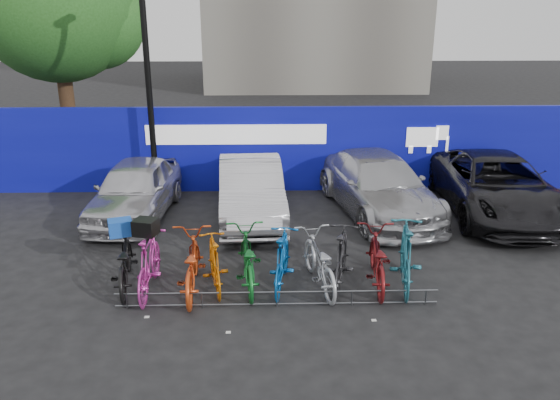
{
  "coord_description": "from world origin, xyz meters",
  "views": [
    {
      "loc": [
        -0.16,
        -8.97,
        4.85
      ],
      "look_at": [
        0.11,
        2.0,
        1.07
      ],
      "focal_mm": 35.0,
      "sensor_mm": 36.0,
      "label": 1
    }
  ],
  "objects_px": {
    "lamppost": "(148,77)",
    "car_2": "(378,185)",
    "bike_5": "(282,260)",
    "bike_9": "(406,255)",
    "bike_3": "(215,263)",
    "bike_1": "(149,263)",
    "car_3": "(496,185)",
    "bike_0": "(124,261)",
    "bike_7": "(341,258)",
    "car_1": "(251,190)",
    "bike_8": "(377,259)",
    "bike_4": "(247,259)",
    "bike_6": "(319,261)",
    "bike_rack": "(277,298)",
    "car_0": "(135,189)",
    "tree": "(63,5)",
    "bike_2": "(191,264)"
  },
  "relations": [
    {
      "from": "lamppost",
      "to": "car_2",
      "type": "height_order",
      "value": "lamppost"
    },
    {
      "from": "bike_5",
      "to": "bike_9",
      "type": "xyz_separation_m",
      "value": [
        2.28,
        -0.0,
        0.07
      ]
    },
    {
      "from": "lamppost",
      "to": "bike_9",
      "type": "height_order",
      "value": "lamppost"
    },
    {
      "from": "bike_3",
      "to": "car_2",
      "type": "bearing_deg",
      "value": -144.83
    },
    {
      "from": "car_2",
      "to": "bike_9",
      "type": "xyz_separation_m",
      "value": [
        -0.26,
        -3.98,
        -0.11
      ]
    },
    {
      "from": "bike_1",
      "to": "bike_5",
      "type": "height_order",
      "value": "bike_1"
    },
    {
      "from": "car_3",
      "to": "bike_0",
      "type": "relative_size",
      "value": 2.7
    },
    {
      "from": "car_3",
      "to": "bike_7",
      "type": "bearing_deg",
      "value": -135.84
    },
    {
      "from": "car_1",
      "to": "bike_8",
      "type": "bearing_deg",
      "value": -60.22
    },
    {
      "from": "bike_4",
      "to": "bike_6",
      "type": "distance_m",
      "value": 1.33
    },
    {
      "from": "car_1",
      "to": "bike_5",
      "type": "distance_m",
      "value": 3.75
    },
    {
      "from": "bike_5",
      "to": "bike_7",
      "type": "bearing_deg",
      "value": -170.22
    },
    {
      "from": "bike_rack",
      "to": "bike_0",
      "type": "bearing_deg",
      "value": 163.64
    },
    {
      "from": "lamppost",
      "to": "bike_8",
      "type": "xyz_separation_m",
      "value": [
        5.07,
        -5.23,
        -2.75
      ]
    },
    {
      "from": "car_0",
      "to": "car_3",
      "type": "height_order",
      "value": "car_3"
    },
    {
      "from": "bike_6",
      "to": "bike_7",
      "type": "height_order",
      "value": "bike_7"
    },
    {
      "from": "tree",
      "to": "car_3",
      "type": "distance_m",
      "value": 14.46
    },
    {
      "from": "bike_0",
      "to": "bike_2",
      "type": "height_order",
      "value": "bike_2"
    },
    {
      "from": "bike_3",
      "to": "bike_4",
      "type": "distance_m",
      "value": 0.6
    },
    {
      "from": "lamppost",
      "to": "car_0",
      "type": "xyz_separation_m",
      "value": [
        -0.22,
        -1.46,
        -2.56
      ]
    },
    {
      "from": "bike_1",
      "to": "bike_7",
      "type": "bearing_deg",
      "value": -177.85
    },
    {
      "from": "bike_2",
      "to": "car_0",
      "type": "bearing_deg",
      "value": -67.5
    },
    {
      "from": "bike_3",
      "to": "bike_5",
      "type": "height_order",
      "value": "bike_5"
    },
    {
      "from": "bike_5",
      "to": "bike_8",
      "type": "bearing_deg",
      "value": -169.97
    },
    {
      "from": "bike_5",
      "to": "bike_1",
      "type": "bearing_deg",
      "value": 12.02
    },
    {
      "from": "bike_0",
      "to": "bike_1",
      "type": "bearing_deg",
      "value": 146.87
    },
    {
      "from": "lamppost",
      "to": "bike_3",
      "type": "xyz_separation_m",
      "value": [
        2.06,
        -5.27,
        -2.77
      ]
    },
    {
      "from": "tree",
      "to": "bike_7",
      "type": "bearing_deg",
      "value": -51.17
    },
    {
      "from": "bike_5",
      "to": "bike_8",
      "type": "xyz_separation_m",
      "value": [
        1.76,
        0.03,
        -0.02
      ]
    },
    {
      "from": "lamppost",
      "to": "car_2",
      "type": "relative_size",
      "value": 1.22
    },
    {
      "from": "bike_9",
      "to": "bike_2",
      "type": "bearing_deg",
      "value": 12.32
    },
    {
      "from": "bike_2",
      "to": "bike_5",
      "type": "xyz_separation_m",
      "value": [
        1.65,
        0.13,
        0.0
      ]
    },
    {
      "from": "bike_3",
      "to": "bike_0",
      "type": "bearing_deg",
      "value": -14.38
    },
    {
      "from": "tree",
      "to": "bike_0",
      "type": "relative_size",
      "value": 3.96
    },
    {
      "from": "bike_rack",
      "to": "bike_7",
      "type": "height_order",
      "value": "bike_7"
    },
    {
      "from": "bike_rack",
      "to": "bike_6",
      "type": "height_order",
      "value": "bike_6"
    },
    {
      "from": "car_3",
      "to": "bike_7",
      "type": "distance_m",
      "value": 5.81
    },
    {
      "from": "bike_0",
      "to": "bike_7",
      "type": "bearing_deg",
      "value": 169.22
    },
    {
      "from": "bike_1",
      "to": "bike_4",
      "type": "relative_size",
      "value": 0.93
    },
    {
      "from": "bike_2",
      "to": "bike_5",
      "type": "bearing_deg",
      "value": -178.49
    },
    {
      "from": "bike_rack",
      "to": "tree",
      "type": "bearing_deg",
      "value": 122.45
    },
    {
      "from": "bike_8",
      "to": "bike_1",
      "type": "bearing_deg",
      "value": 7.14
    },
    {
      "from": "bike_rack",
      "to": "car_1",
      "type": "bearing_deg",
      "value": 97.18
    },
    {
      "from": "bike_5",
      "to": "bike_0",
      "type": "bearing_deg",
      "value": 7.16
    },
    {
      "from": "bike_6",
      "to": "bike_5",
      "type": "bearing_deg",
      "value": -12.72
    },
    {
      "from": "lamppost",
      "to": "car_0",
      "type": "height_order",
      "value": "lamppost"
    },
    {
      "from": "lamppost",
      "to": "bike_0",
      "type": "xyz_separation_m",
      "value": [
        0.39,
        -5.17,
        -2.75
      ]
    },
    {
      "from": "car_1",
      "to": "bike_0",
      "type": "bearing_deg",
      "value": -125.81
    },
    {
      "from": "bike_0",
      "to": "bike_4",
      "type": "bearing_deg",
      "value": 170.22
    },
    {
      "from": "car_1",
      "to": "bike_0",
      "type": "distance_m",
      "value": 4.25
    }
  ]
}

